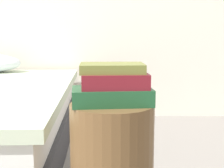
% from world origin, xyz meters
% --- Properties ---
extents(book_forest, '(0.32, 0.20, 0.06)m').
position_xyz_m(book_forest, '(-0.00, -0.01, 0.58)').
color(book_forest, '#1E512D').
rests_on(book_forest, side_table).
extents(book_maroon, '(0.26, 0.18, 0.06)m').
position_xyz_m(book_maroon, '(0.01, 0.00, 0.64)').
color(book_maroon, maroon).
rests_on(book_maroon, book_forest).
extents(book_olive, '(0.25, 0.17, 0.04)m').
position_xyz_m(book_olive, '(0.00, 0.01, 0.68)').
color(book_olive, olive).
rests_on(book_olive, book_maroon).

